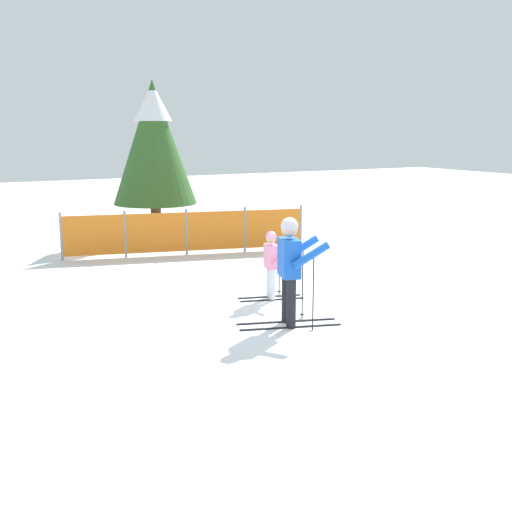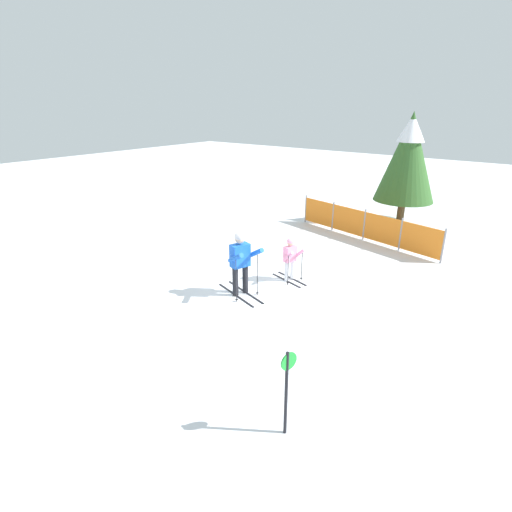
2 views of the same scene
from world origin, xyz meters
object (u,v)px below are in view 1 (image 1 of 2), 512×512
Objects in this scene: safety_fence at (186,232)px; skier_adult at (291,261)px; conifer_far at (154,140)px; skier_child at (272,259)px.

skier_adult is at bearing -96.81° from safety_fence.
skier_adult is at bearing -96.40° from conifer_far.
safety_fence is (0.72, 6.05, -0.45)m from skier_adult.
safety_fence is 1.32× the size of conifer_far.
skier_adult is 0.39× the size of conifer_far.
skier_adult is at bearing -93.55° from skier_child.
conifer_far is at bearing 100.85° from skier_adult.
safety_fence is at bearing -95.57° from conifer_far.
safety_fence is 3.70m from conifer_far.
conifer_far is (1.02, 9.07, 1.66)m from skier_adult.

